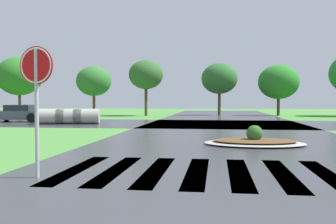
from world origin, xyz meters
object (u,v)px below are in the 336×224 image
object	(u,v)px
stop_sign	(36,80)
car_blue_compact	(19,114)
drainage_pipe_stack	(69,117)
median_island	(254,141)

from	to	relation	value
stop_sign	car_blue_compact	bearing A→B (deg)	129.35
stop_sign	car_blue_compact	xyz separation A→B (m)	(-10.33, 17.91, -1.39)
stop_sign	drainage_pipe_stack	world-z (taller)	stop_sign
median_island	car_blue_compact	bearing A→B (deg)	142.32
stop_sign	drainage_pipe_stack	bearing A→B (deg)	119.41
stop_sign	drainage_pipe_stack	distance (m)	16.96
car_blue_compact	drainage_pipe_stack	bearing A→B (deg)	153.42
stop_sign	median_island	xyz separation A→B (m)	(4.86, 6.17, -1.83)
drainage_pipe_stack	stop_sign	bearing A→B (deg)	-69.95
median_island	car_blue_compact	distance (m)	19.20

